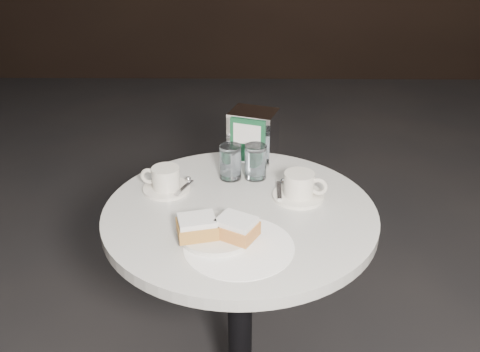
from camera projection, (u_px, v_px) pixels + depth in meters
name	position (u px, v px, depth m)	size (l,w,h in m)	color
cafe_table	(240.00, 271.00, 1.46)	(0.70, 0.70, 0.74)	black
sugar_spill	(239.00, 246.00, 1.22)	(0.25, 0.25, 0.00)	white
beignet_plate	(217.00, 230.00, 1.24)	(0.20, 0.19, 0.06)	silver
coffee_cup_left	(166.00, 180.00, 1.44)	(0.15, 0.15, 0.07)	white
coffee_cup_right	(299.00, 187.00, 1.40)	(0.17, 0.17, 0.07)	white
water_glass_left	(230.00, 162.00, 1.50)	(0.08, 0.08, 0.10)	white
water_glass_right	(256.00, 162.00, 1.50)	(0.07, 0.07, 0.10)	white
napkin_dispenser	(253.00, 136.00, 1.59)	(0.16, 0.14, 0.15)	white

